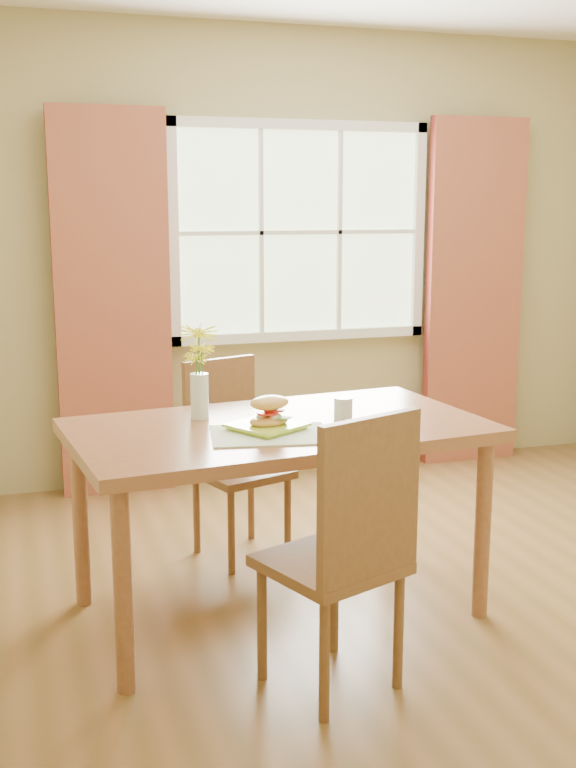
# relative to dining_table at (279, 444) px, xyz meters

# --- Properties ---
(room) EXTENTS (4.24, 3.84, 2.74)m
(room) POSITION_rel_dining_table_xyz_m (0.70, 0.01, 0.63)
(room) COLOR brown
(room) RESTS_ON ground
(window) EXTENTS (1.62, 0.06, 1.32)m
(window) POSITION_rel_dining_table_xyz_m (0.70, 1.88, 0.78)
(window) COLOR #B6CD9B
(window) RESTS_ON room
(curtain_left) EXTENTS (0.65, 0.08, 2.20)m
(curtain_left) POSITION_rel_dining_table_xyz_m (-0.45, 1.79, 0.38)
(curtain_left) COLOR maroon
(curtain_left) RESTS_ON room
(curtain_right) EXTENTS (0.65, 0.08, 2.20)m
(curtain_right) POSITION_rel_dining_table_xyz_m (1.85, 1.79, 0.38)
(curtain_right) COLOR maroon
(curtain_right) RESTS_ON room
(dining_table) EXTENTS (1.74, 1.10, 0.80)m
(dining_table) POSITION_rel_dining_table_xyz_m (0.00, 0.00, 0.00)
(dining_table) COLOR #945839
(dining_table) RESTS_ON room
(chair_near) EXTENTS (0.54, 0.54, 1.01)m
(chair_near) POSITION_rel_dining_table_xyz_m (0.03, -0.70, -0.17)
(chair_near) COLOR brown
(chair_near) RESTS_ON room
(chair_far) EXTENTS (0.49, 0.49, 0.94)m
(chair_far) POSITION_rel_dining_table_xyz_m (-0.03, 0.70, -0.20)
(chair_far) COLOR brown
(chair_far) RESTS_ON room
(placemat) EXTENTS (0.50, 0.40, 0.01)m
(placemat) POSITION_rel_dining_table_xyz_m (-0.08, -0.16, 0.09)
(placemat) COLOR #E2EFCB
(placemat) RESTS_ON dining_table
(plate) EXTENTS (0.34, 0.34, 0.01)m
(plate) POSITION_rel_dining_table_xyz_m (-0.07, -0.09, 0.09)
(plate) COLOR #ABCB32
(plate) RESTS_ON placemat
(croissant_sandwich) EXTENTS (0.19, 0.15, 0.12)m
(croissant_sandwich) POSITION_rel_dining_table_xyz_m (-0.07, -0.10, 0.16)
(croissant_sandwich) COLOR #F0C751
(croissant_sandwich) RESTS_ON plate
(water_glass) EXTENTS (0.07, 0.07, 0.11)m
(water_glass) POSITION_rel_dining_table_xyz_m (0.24, -0.09, 0.14)
(water_glass) COLOR silver
(water_glass) RESTS_ON dining_table
(flower_vase) EXTENTS (0.16, 0.16, 0.39)m
(flower_vase) POSITION_rel_dining_table_xyz_m (-0.28, 0.19, 0.32)
(flower_vase) COLOR silver
(flower_vase) RESTS_ON dining_table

